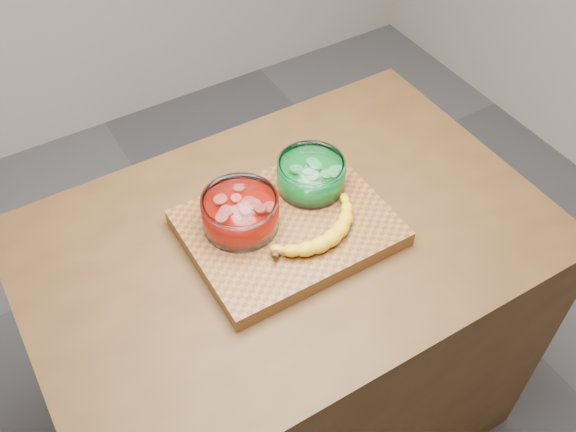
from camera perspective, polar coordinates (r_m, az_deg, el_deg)
ground at (r=2.23m, az=-0.00°, el=-16.88°), size 3.50×3.50×0.00m
counter at (r=1.84m, az=-0.00°, el=-10.81°), size 1.20×0.80×0.90m
cutting_board at (r=1.46m, az=-0.00°, el=-1.06°), size 0.45×0.35×0.04m
bowl_red at (r=1.41m, az=-4.25°, el=0.30°), size 0.17×0.17×0.08m
bowl_green at (r=1.50m, az=2.05°, el=3.67°), size 0.16×0.16×0.07m
banana at (r=1.41m, az=2.56°, el=-1.12°), size 0.27×0.15×0.04m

